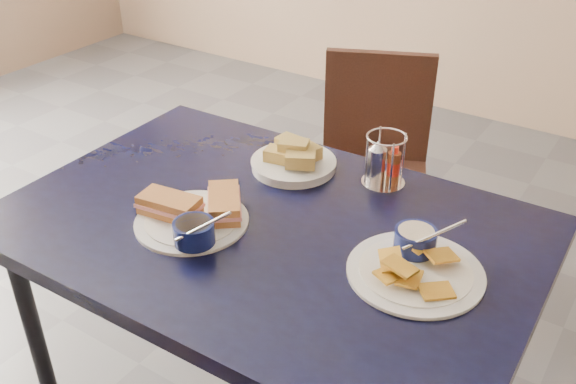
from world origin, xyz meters
The scene contains 6 objects.
dining_table centered at (0.15, 0.01, 0.68)m, with size 1.22×0.83×0.75m.
chair_far centered at (0.01, 0.93, 0.47)m, with size 0.51×0.51×0.83m.
sandwich_plate centered at (0.02, -0.09, 0.78)m, with size 0.30×0.28×0.12m.
plantain_plate centered at (0.50, 0.03, 0.77)m, with size 0.28×0.28×0.12m.
bread_basket centered at (0.06, 0.25, 0.78)m, with size 0.22×0.22×0.08m.
condiment_caddy centered at (0.29, 0.31, 0.81)m, with size 0.11×0.11×0.14m.
Camera 1 is at (0.86, -0.99, 1.57)m, focal length 40.00 mm.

